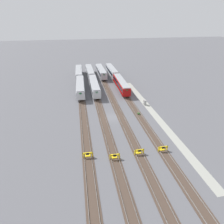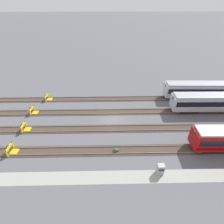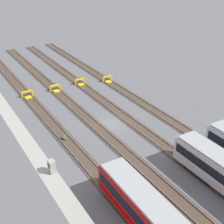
% 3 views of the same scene
% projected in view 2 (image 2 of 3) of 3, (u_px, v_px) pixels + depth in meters
% --- Properties ---
extents(ground_plane, '(400.00, 400.00, 0.00)m').
position_uv_depth(ground_plane, '(113.00, 120.00, 32.77)').
color(ground_plane, '#5B5B60').
extents(service_walkway, '(54.00, 2.00, 0.01)m').
position_uv_depth(service_walkway, '(115.00, 177.00, 22.73)').
color(service_walkway, '#9E9E93').
rests_on(service_walkway, ground).
extents(rail_track_nearest, '(90.00, 2.23, 0.21)m').
position_uv_depth(rail_track_nearest, '(114.00, 150.00, 26.47)').
color(rail_track_nearest, '#47382D').
rests_on(rail_track_nearest, ground).
extents(rail_track_near_inner, '(90.00, 2.24, 0.21)m').
position_uv_depth(rail_track_near_inner, '(113.00, 128.00, 30.65)').
color(rail_track_near_inner, '#47382D').
rests_on(rail_track_near_inner, ground).
extents(rail_track_middle, '(90.00, 2.24, 0.21)m').
position_uv_depth(rail_track_middle, '(113.00, 112.00, 34.83)').
color(rail_track_middle, '#47382D').
rests_on(rail_track_middle, ground).
extents(rail_track_far_inner, '(90.00, 2.23, 0.21)m').
position_uv_depth(rail_track_far_inner, '(112.00, 99.00, 39.01)').
color(rail_track_far_inner, '#47382D').
rests_on(rail_track_far_inner, ground).
extents(subway_car_front_row_left_inner, '(18.07, 3.29, 3.70)m').
position_uv_depth(subway_car_front_row_left_inner, '(206.00, 90.00, 38.24)').
color(subway_car_front_row_left_inner, silver).
rests_on(subway_car_front_row_left_inner, ground).
extents(subway_car_front_row_centre, '(18.03, 3.02, 3.70)m').
position_uv_depth(subway_car_front_row_centre, '(218.00, 102.00, 34.07)').
color(subway_car_front_row_centre, silver).
rests_on(subway_car_front_row_centre, ground).
extents(bumper_stop_nearest_track, '(1.35, 2.00, 1.22)m').
position_uv_depth(bumper_stop_nearest_track, '(12.00, 150.00, 25.94)').
color(bumper_stop_nearest_track, gold).
rests_on(bumper_stop_nearest_track, ground).
extents(bumper_stop_near_inner_track, '(1.36, 2.01, 1.22)m').
position_uv_depth(bumper_stop_near_inner_track, '(25.00, 128.00, 30.13)').
color(bumper_stop_near_inner_track, gold).
rests_on(bumper_stop_near_inner_track, ground).
extents(bumper_stop_middle_track, '(1.37, 2.01, 1.22)m').
position_uv_depth(bumper_stop_middle_track, '(33.00, 111.00, 34.29)').
color(bumper_stop_middle_track, gold).
rests_on(bumper_stop_middle_track, ground).
extents(bumper_stop_far_inner_track, '(1.37, 2.01, 1.22)m').
position_uv_depth(bumper_stop_far_inner_track, '(48.00, 98.00, 38.50)').
color(bumper_stop_far_inner_track, gold).
rests_on(bumper_stop_far_inner_track, ground).
extents(electrical_cabinet, '(0.90, 0.73, 1.60)m').
position_uv_depth(electrical_cabinet, '(160.00, 169.00, 22.79)').
color(electrical_cabinet, '#9E9E99').
rests_on(electrical_cabinet, ground).
extents(weed_clump, '(0.92, 0.70, 0.64)m').
position_uv_depth(weed_clump, '(116.00, 150.00, 26.23)').
color(weed_clump, '#38602D').
rests_on(weed_clump, ground).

